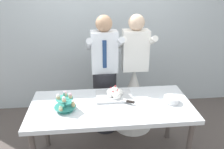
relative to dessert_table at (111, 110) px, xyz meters
name	(u,v)px	position (x,y,z in m)	size (l,w,h in m)	color
rear_wall	(103,21)	(0.00, 1.37, 0.75)	(5.20, 0.10, 2.90)	silver
dessert_table	(111,110)	(0.00, 0.00, 0.00)	(1.80, 0.80, 0.78)	silver
cupcake_stand	(65,103)	(-0.50, -0.06, 0.16)	(0.23, 0.23, 0.21)	teal
main_cake_tray	(114,94)	(0.05, 0.17, 0.11)	(0.42, 0.37, 0.13)	silver
plate_stack	(171,100)	(0.68, -0.02, 0.11)	(0.18, 0.18, 0.07)	white
person_groom	(105,83)	(-0.03, 0.62, 0.05)	(0.47, 0.50, 1.66)	#232328
person_bride	(134,91)	(0.38, 0.65, -0.12)	(0.56, 0.56, 1.66)	white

